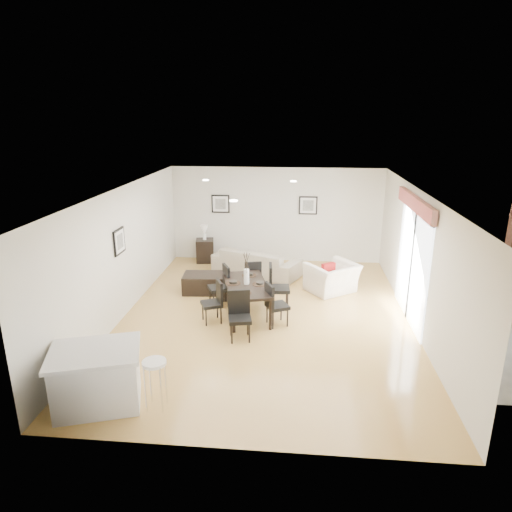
# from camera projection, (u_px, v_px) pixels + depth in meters

# --- Properties ---
(ground) EXTENTS (8.00, 8.00, 0.00)m
(ground) POSITION_uv_depth(u_px,v_px,m) (265.00, 317.00, 9.65)
(ground) COLOR tan
(ground) RESTS_ON ground
(wall_back) EXTENTS (6.00, 0.04, 2.70)m
(wall_back) POSITION_uv_depth(u_px,v_px,m) (276.00, 215.00, 13.05)
(wall_back) COLOR silver
(wall_back) RESTS_ON ground
(wall_front) EXTENTS (6.00, 0.04, 2.70)m
(wall_front) POSITION_uv_depth(u_px,v_px,m) (241.00, 356.00, 5.45)
(wall_front) COLOR silver
(wall_front) RESTS_ON ground
(wall_left) EXTENTS (0.04, 8.00, 2.70)m
(wall_left) POSITION_uv_depth(u_px,v_px,m) (123.00, 253.00, 9.52)
(wall_left) COLOR silver
(wall_left) RESTS_ON ground
(wall_right) EXTENTS (0.04, 8.00, 2.70)m
(wall_right) POSITION_uv_depth(u_px,v_px,m) (418.00, 261.00, 8.98)
(wall_right) COLOR silver
(wall_right) RESTS_ON ground
(ceiling) EXTENTS (6.00, 8.00, 0.02)m
(ceiling) POSITION_uv_depth(u_px,v_px,m) (266.00, 190.00, 8.85)
(ceiling) COLOR white
(ceiling) RESTS_ON wall_back
(sofa) EXTENTS (2.51, 1.78, 0.68)m
(sofa) POSITION_uv_depth(u_px,v_px,m) (257.00, 262.00, 12.18)
(sofa) COLOR #9F9680
(sofa) RESTS_ON ground
(armchair) EXTENTS (1.45, 1.42, 0.71)m
(armchair) POSITION_uv_depth(u_px,v_px,m) (332.00, 278.00, 10.95)
(armchair) COLOR white
(armchair) RESTS_ON ground
(dining_table) EXTENTS (1.25, 1.85, 0.70)m
(dining_table) POSITION_uv_depth(u_px,v_px,m) (247.00, 287.00, 9.60)
(dining_table) COLOR black
(dining_table) RESTS_ON ground
(dining_chair_wnear) EXTENTS (0.52, 0.52, 0.89)m
(dining_chair_wnear) POSITION_uv_depth(u_px,v_px,m) (215.00, 299.00, 9.33)
(dining_chair_wnear) COLOR black
(dining_chair_wnear) RESTS_ON ground
(dining_chair_wfar) EXTENTS (0.56, 0.56, 0.93)m
(dining_chair_wfar) POSITION_uv_depth(u_px,v_px,m) (222.00, 283.00, 10.12)
(dining_chair_wfar) COLOR black
(dining_chair_wfar) RESTS_ON ground
(dining_chair_enear) EXTENTS (0.54, 0.54, 0.91)m
(dining_chair_enear) POSITION_uv_depth(u_px,v_px,m) (274.00, 302.00, 9.15)
(dining_chair_enear) COLOR black
(dining_chair_enear) RESTS_ON ground
(dining_chair_efar) EXTENTS (0.49, 0.49, 1.00)m
(dining_chair_efar) POSITION_uv_depth(u_px,v_px,m) (275.00, 284.00, 9.96)
(dining_chair_efar) COLOR black
(dining_chair_efar) RESTS_ON ground
(dining_chair_head) EXTENTS (0.50, 0.50, 0.94)m
(dining_chair_head) POSITION_uv_depth(u_px,v_px,m) (239.00, 312.00, 8.64)
(dining_chair_head) COLOR black
(dining_chair_head) RESTS_ON ground
(dining_chair_foot) EXTENTS (0.48, 0.48, 0.88)m
(dining_chair_foot) POSITION_uv_depth(u_px,v_px,m) (252.00, 276.00, 10.64)
(dining_chair_foot) COLOR black
(dining_chair_foot) RESTS_ON ground
(vase) EXTENTS (0.89, 1.37, 0.69)m
(vase) POSITION_uv_depth(u_px,v_px,m) (246.00, 271.00, 9.50)
(vase) COLOR white
(vase) RESTS_ON dining_table
(coffee_table) EXTENTS (1.15, 0.74, 0.44)m
(coffee_table) POSITION_uv_depth(u_px,v_px,m) (207.00, 283.00, 10.98)
(coffee_table) COLOR black
(coffee_table) RESTS_ON ground
(side_table) EXTENTS (0.57, 0.57, 0.66)m
(side_table) POSITION_uv_depth(u_px,v_px,m) (205.00, 251.00, 13.21)
(side_table) COLOR black
(side_table) RESTS_ON ground
(table_lamp) EXTENTS (0.22, 0.22, 0.42)m
(table_lamp) POSITION_uv_depth(u_px,v_px,m) (204.00, 230.00, 13.03)
(table_lamp) COLOR white
(table_lamp) RESTS_ON side_table
(cushion) EXTENTS (0.35, 0.28, 0.35)m
(cushion) POSITION_uv_depth(u_px,v_px,m) (328.00, 270.00, 10.80)
(cushion) COLOR maroon
(cushion) RESTS_ON armchair
(kitchen_island) EXTENTS (1.50, 1.31, 0.89)m
(kitchen_island) POSITION_uv_depth(u_px,v_px,m) (97.00, 377.00, 6.65)
(kitchen_island) COLOR silver
(kitchen_island) RESTS_ON ground
(bar_stool) EXTENTS (0.35, 0.35, 0.76)m
(bar_stool) POSITION_uv_depth(u_px,v_px,m) (155.00, 368.00, 6.51)
(bar_stool) COLOR white
(bar_stool) RESTS_ON ground
(framed_print_back_left) EXTENTS (0.52, 0.04, 0.52)m
(framed_print_back_left) POSITION_uv_depth(u_px,v_px,m) (221.00, 204.00, 13.07)
(framed_print_back_left) COLOR black
(framed_print_back_left) RESTS_ON wall_back
(framed_print_back_right) EXTENTS (0.52, 0.04, 0.52)m
(framed_print_back_right) POSITION_uv_depth(u_px,v_px,m) (308.00, 205.00, 12.85)
(framed_print_back_right) COLOR black
(framed_print_back_right) RESTS_ON wall_back
(framed_print_left_wall) EXTENTS (0.04, 0.52, 0.52)m
(framed_print_left_wall) POSITION_uv_depth(u_px,v_px,m) (119.00, 241.00, 9.23)
(framed_print_left_wall) COLOR black
(framed_print_left_wall) RESTS_ON wall_left
(sliding_door) EXTENTS (0.12, 2.70, 2.57)m
(sliding_door) POSITION_uv_depth(u_px,v_px,m) (413.00, 241.00, 9.17)
(sliding_door) COLOR white
(sliding_door) RESTS_ON wall_right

